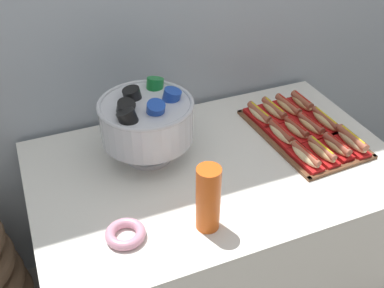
# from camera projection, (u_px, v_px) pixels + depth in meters

# --- Properties ---
(buffet_table) EXTENTS (1.40, 0.88, 0.78)m
(buffet_table) POSITION_uv_depth(u_px,v_px,m) (213.00, 231.00, 1.98)
(buffet_table) COLOR white
(buffet_table) RESTS_ON ground_plane
(serving_tray) EXTENTS (0.36, 0.54, 0.01)m
(serving_tray) POSITION_uv_depth(u_px,v_px,m) (302.00, 133.00, 1.92)
(serving_tray) COLOR brown
(serving_tray) RESTS_ON buffet_table
(hot_dog_0) EXTENTS (0.07, 0.17, 0.06)m
(hot_dog_0) POSITION_uv_depth(u_px,v_px,m) (305.00, 157.00, 1.74)
(hot_dog_0) COLOR red
(hot_dog_0) RESTS_ON serving_tray
(hot_dog_1) EXTENTS (0.07, 0.17, 0.06)m
(hot_dog_1) POSITION_uv_depth(u_px,v_px,m) (321.00, 151.00, 1.77)
(hot_dog_1) COLOR #B21414
(hot_dog_1) RESTS_ON serving_tray
(hot_dog_2) EXTENTS (0.07, 0.16, 0.06)m
(hot_dog_2) POSITION_uv_depth(u_px,v_px,m) (337.00, 147.00, 1.79)
(hot_dog_2) COLOR #B21414
(hot_dog_2) RESTS_ON serving_tray
(hot_dog_3) EXTENTS (0.06, 0.18, 0.07)m
(hot_dog_3) POSITION_uv_depth(u_px,v_px,m) (352.00, 141.00, 1.82)
(hot_dog_3) COLOR #B21414
(hot_dog_3) RESTS_ON serving_tray
(hot_dog_4) EXTENTS (0.06, 0.17, 0.06)m
(hot_dog_4) POSITION_uv_depth(u_px,v_px,m) (281.00, 134.00, 1.86)
(hot_dog_4) COLOR red
(hot_dog_4) RESTS_ON serving_tray
(hot_dog_5) EXTENTS (0.08, 0.16, 0.06)m
(hot_dog_5) POSITION_uv_depth(u_px,v_px,m) (296.00, 130.00, 1.89)
(hot_dog_5) COLOR red
(hot_dog_5) RESTS_ON serving_tray
(hot_dog_6) EXTENTS (0.08, 0.17, 0.06)m
(hot_dog_6) POSITION_uv_depth(u_px,v_px,m) (311.00, 126.00, 1.91)
(hot_dog_6) COLOR red
(hot_dog_6) RESTS_ON serving_tray
(hot_dog_7) EXTENTS (0.06, 0.18, 0.06)m
(hot_dog_7) POSITION_uv_depth(u_px,v_px,m) (325.00, 121.00, 1.94)
(hot_dog_7) COLOR #B21414
(hot_dog_7) RESTS_ON serving_tray
(hot_dog_8) EXTENTS (0.07, 0.18, 0.06)m
(hot_dog_8) POSITION_uv_depth(u_px,v_px,m) (259.00, 115.00, 1.98)
(hot_dog_8) COLOR red
(hot_dog_8) RESTS_ON serving_tray
(hot_dog_9) EXTENTS (0.08, 0.17, 0.06)m
(hot_dog_9) POSITION_uv_depth(u_px,v_px,m) (274.00, 111.00, 2.01)
(hot_dog_9) COLOR red
(hot_dog_9) RESTS_ON serving_tray
(hot_dog_10) EXTENTS (0.08, 0.18, 0.06)m
(hot_dog_10) POSITION_uv_depth(u_px,v_px,m) (288.00, 107.00, 2.03)
(hot_dog_10) COLOR red
(hot_dog_10) RESTS_ON serving_tray
(hot_dog_11) EXTENTS (0.06, 0.16, 0.06)m
(hot_dog_11) POSITION_uv_depth(u_px,v_px,m) (302.00, 103.00, 2.06)
(hot_dog_11) COLOR #B21414
(hot_dog_11) RESTS_ON serving_tray
(punch_bowl) EXTENTS (0.36, 0.36, 0.29)m
(punch_bowl) POSITION_uv_depth(u_px,v_px,m) (146.00, 119.00, 1.70)
(punch_bowl) COLOR silver
(punch_bowl) RESTS_ON buffet_table
(cup_stack) EXTENTS (0.08, 0.08, 0.24)m
(cup_stack) POSITION_uv_depth(u_px,v_px,m) (208.00, 199.00, 1.43)
(cup_stack) COLOR #EA5B19
(cup_stack) RESTS_ON buffet_table
(donut) EXTENTS (0.13, 0.13, 0.03)m
(donut) POSITION_uv_depth(u_px,v_px,m) (125.00, 234.00, 1.45)
(donut) COLOR pink
(donut) RESTS_ON buffet_table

